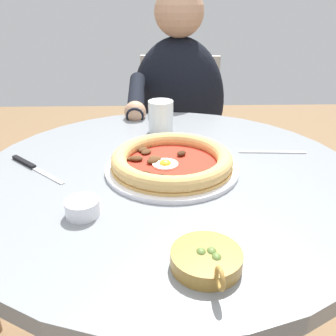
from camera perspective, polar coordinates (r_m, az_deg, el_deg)
dining_table at (r=0.91m, az=0.01°, el=-9.61°), size 0.89×0.89×0.73m
pizza_on_plate at (r=0.82m, az=0.57°, el=0.96°), size 0.30×0.30×0.05m
water_glass at (r=1.05m, az=-1.13°, el=7.85°), size 0.07×0.07×0.09m
steak_knife at (r=0.91m, az=-20.85°, el=0.40°), size 0.14×0.16×0.01m
ramekin_capers at (r=0.68m, az=-13.32°, el=-6.00°), size 0.06×0.06×0.03m
olive_pan at (r=0.56m, az=6.09°, el=-14.08°), size 0.13×0.11×0.05m
fork_utensil at (r=0.96m, az=16.04°, el=2.42°), size 0.02×0.17×0.00m
diner_person at (r=1.54m, az=1.43°, el=3.07°), size 0.49×0.38×1.12m
cafe_chair_diner at (r=1.67m, az=1.67°, el=5.45°), size 0.43×0.43×0.84m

